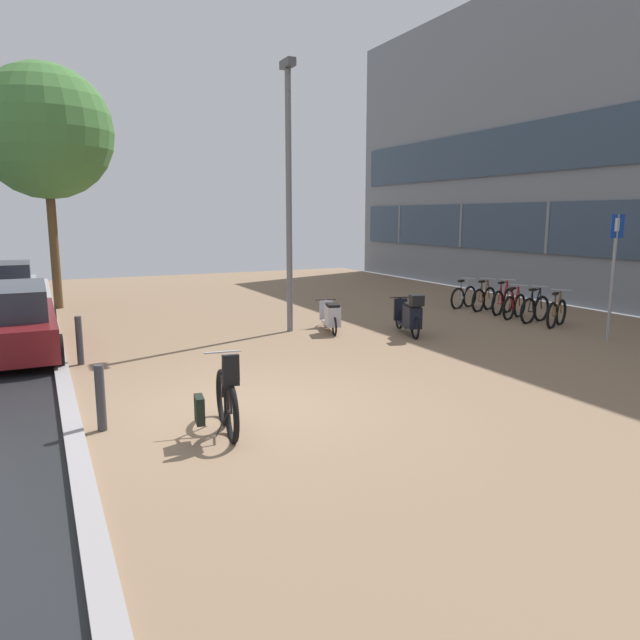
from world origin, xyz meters
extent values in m
cube|color=#886B50|center=(4.80, 0.00, -0.03)|extent=(14.40, 40.00, 0.05)
cube|color=#999394|center=(-2.40, 0.00, 0.04)|extent=(0.24, 40.00, 0.08)
cube|color=slate|center=(12.15, 6.27, 2.35)|extent=(0.10, 0.12, 1.63)
cube|color=slate|center=(12.15, 10.53, 2.35)|extent=(0.10, 0.12, 1.63)
cube|color=slate|center=(12.15, 14.80, 2.35)|extent=(0.10, 0.12, 1.63)
torus|color=black|center=(-0.63, -0.99, 0.34)|extent=(0.17, 0.76, 0.76)
torus|color=black|center=(-0.55, -0.31, 0.34)|extent=(0.17, 0.76, 0.76)
cylinder|color=black|center=(-0.58, -0.58, 0.61)|extent=(0.08, 0.34, 0.66)
cylinder|color=black|center=(-0.61, -0.78, 0.59)|extent=(0.05, 0.15, 0.60)
cylinder|color=black|center=(-0.59, -0.63, 0.91)|extent=(0.09, 0.42, 0.09)
cylinder|color=black|center=(-0.62, -0.86, 0.32)|extent=(0.06, 0.27, 0.08)
cylinder|color=black|center=(-0.63, -0.91, 0.61)|extent=(0.05, 0.18, 0.55)
cylinder|color=black|center=(-0.55, -0.37, 0.64)|extent=(0.05, 0.16, 0.60)
cube|color=black|center=(-0.62, -0.84, 0.93)|extent=(0.12, 0.23, 0.06)
cylinder|color=#ADADB2|center=(-0.56, -0.43, 0.99)|extent=(0.48, 0.09, 0.02)
cube|color=black|center=(-0.63, -0.94, 0.75)|extent=(0.23, 0.26, 0.10)
cube|color=black|center=(-0.64, -1.04, 0.93)|extent=(0.21, 0.09, 0.32)
cube|color=black|center=(-1.01, -0.89, 0.41)|extent=(0.14, 0.29, 0.34)
cylinder|color=black|center=(-0.70, -0.79, 0.14)|extent=(0.20, 0.07, 0.30)
torus|color=black|center=(8.68, 2.68, 0.31)|extent=(0.65, 0.34, 0.69)
torus|color=black|center=(9.26, 2.93, 0.31)|extent=(0.65, 0.34, 0.69)
cylinder|color=brown|center=(9.03, 2.83, 0.56)|extent=(0.30, 0.16, 0.60)
cylinder|color=brown|center=(8.85, 2.76, 0.53)|extent=(0.14, 0.09, 0.55)
cylinder|color=brown|center=(8.98, 2.81, 0.83)|extent=(0.37, 0.19, 0.08)
cylinder|color=brown|center=(8.79, 2.73, 0.29)|extent=(0.24, 0.13, 0.07)
cylinder|color=brown|center=(8.74, 2.71, 0.56)|extent=(0.16, 0.09, 0.50)
cylinder|color=brown|center=(9.21, 2.91, 0.58)|extent=(0.14, 0.09, 0.55)
cube|color=black|center=(8.81, 2.74, 0.84)|extent=(0.24, 0.17, 0.06)
cylinder|color=#ADADB2|center=(9.16, 2.89, 0.90)|extent=(0.22, 0.45, 0.02)
torus|color=black|center=(8.64, 3.42, 0.32)|extent=(0.70, 0.23, 0.70)
torus|color=black|center=(9.24, 3.56, 0.32)|extent=(0.70, 0.23, 0.70)
cylinder|color=black|center=(9.00, 3.51, 0.57)|extent=(0.30, 0.10, 0.61)
cylinder|color=black|center=(8.82, 3.46, 0.54)|extent=(0.14, 0.07, 0.56)
cylinder|color=black|center=(8.95, 3.50, 0.84)|extent=(0.37, 0.12, 0.08)
cylinder|color=black|center=(8.75, 3.45, 0.29)|extent=(0.24, 0.08, 0.08)
cylinder|color=black|center=(8.71, 3.44, 0.57)|extent=(0.16, 0.06, 0.51)
cylinder|color=black|center=(9.18, 3.55, 0.59)|extent=(0.14, 0.06, 0.56)
cube|color=black|center=(8.77, 3.45, 0.86)|extent=(0.23, 0.14, 0.06)
cylinder|color=#ADADB2|center=(9.13, 3.54, 0.92)|extent=(0.13, 0.47, 0.02)
torus|color=black|center=(8.60, 4.07, 0.30)|extent=(0.65, 0.30, 0.67)
torus|color=black|center=(9.19, 4.29, 0.30)|extent=(0.65, 0.30, 0.67)
cylinder|color=maroon|center=(8.95, 4.20, 0.54)|extent=(0.30, 0.14, 0.59)
cylinder|color=maroon|center=(8.77, 4.13, 0.52)|extent=(0.14, 0.08, 0.53)
cylinder|color=maroon|center=(8.90, 4.18, 0.81)|extent=(0.37, 0.17, 0.08)
cylinder|color=maroon|center=(8.71, 4.11, 0.28)|extent=(0.24, 0.11, 0.07)
cylinder|color=maroon|center=(8.66, 4.09, 0.54)|extent=(0.16, 0.08, 0.49)
cylinder|color=maroon|center=(9.13, 4.27, 0.57)|extent=(0.14, 0.08, 0.53)
cube|color=black|center=(8.73, 4.12, 0.82)|extent=(0.24, 0.16, 0.06)
cylinder|color=#ADADB2|center=(9.08, 4.25, 0.88)|extent=(0.19, 0.46, 0.02)
torus|color=black|center=(8.81, 4.73, 0.33)|extent=(0.70, 0.36, 0.73)
torus|color=black|center=(9.44, 5.00, 0.33)|extent=(0.70, 0.36, 0.73)
cylinder|color=maroon|center=(9.19, 4.89, 0.59)|extent=(0.32, 0.17, 0.64)
cylinder|color=maroon|center=(9.00, 4.81, 0.57)|extent=(0.15, 0.09, 0.58)
cylinder|color=maroon|center=(9.14, 4.87, 0.88)|extent=(0.40, 0.20, 0.09)
cylinder|color=maroon|center=(8.93, 4.78, 0.30)|extent=(0.26, 0.13, 0.08)
cylinder|color=maroon|center=(8.88, 4.76, 0.59)|extent=(0.17, 0.09, 0.53)
cylinder|color=maroon|center=(9.38, 4.97, 0.62)|extent=(0.15, 0.09, 0.58)
cube|color=black|center=(8.95, 4.79, 0.90)|extent=(0.24, 0.17, 0.06)
cylinder|color=#ADADB2|center=(9.33, 4.95, 0.96)|extent=(0.21, 0.45, 0.02)
torus|color=black|center=(8.74, 5.45, 0.32)|extent=(0.69, 0.30, 0.71)
torus|color=black|center=(9.32, 5.65, 0.32)|extent=(0.69, 0.30, 0.71)
cylinder|color=brown|center=(9.09, 5.57, 0.57)|extent=(0.30, 0.13, 0.62)
cylinder|color=brown|center=(8.92, 5.51, 0.55)|extent=(0.14, 0.08, 0.56)
cylinder|color=brown|center=(9.04, 5.55, 0.85)|extent=(0.36, 0.16, 0.08)
cylinder|color=brown|center=(8.85, 5.49, 0.29)|extent=(0.23, 0.11, 0.08)
cylinder|color=brown|center=(8.81, 5.47, 0.57)|extent=(0.16, 0.08, 0.51)
cylinder|color=brown|center=(9.27, 5.63, 0.60)|extent=(0.14, 0.07, 0.56)
cube|color=black|center=(8.87, 5.49, 0.87)|extent=(0.24, 0.16, 0.06)
cylinder|color=#ADADB2|center=(9.21, 5.61, 0.92)|extent=(0.18, 0.46, 0.02)
torus|color=black|center=(8.56, 6.15, 0.30)|extent=(0.66, 0.25, 0.67)
torus|color=black|center=(9.15, 6.32, 0.30)|extent=(0.66, 0.25, 0.67)
cylinder|color=#B1B2B5|center=(8.91, 6.25, 0.54)|extent=(0.30, 0.12, 0.59)
cylinder|color=#B1B2B5|center=(8.74, 6.20, 0.52)|extent=(0.14, 0.07, 0.53)
cylinder|color=#B1B2B5|center=(8.87, 6.24, 0.80)|extent=(0.37, 0.14, 0.08)
cylinder|color=#B1B2B5|center=(8.67, 6.18, 0.28)|extent=(0.24, 0.09, 0.07)
cylinder|color=#B1B2B5|center=(8.62, 6.17, 0.54)|extent=(0.16, 0.07, 0.49)
cylinder|color=#B1B2B5|center=(9.10, 6.30, 0.56)|extent=(0.14, 0.07, 0.53)
cube|color=black|center=(8.69, 6.19, 0.82)|extent=(0.24, 0.15, 0.06)
cylinder|color=#ADADB2|center=(9.04, 6.29, 0.88)|extent=(0.15, 0.47, 0.02)
torus|color=black|center=(4.91, 3.09, 0.24)|extent=(0.21, 0.53, 0.54)
torus|color=black|center=(5.28, 4.30, 0.24)|extent=(0.21, 0.53, 0.54)
cube|color=black|center=(5.09, 3.69, 0.22)|extent=(0.47, 0.76, 0.08)
cube|color=black|center=(4.98, 3.31, 0.46)|extent=(0.45, 0.62, 0.48)
cube|color=black|center=(4.98, 3.31, 0.73)|extent=(0.39, 0.56, 0.06)
cylinder|color=black|center=(5.27, 4.27, 0.51)|extent=(0.10, 0.13, 0.54)
cube|color=black|center=(5.25, 4.20, 0.48)|extent=(0.33, 0.17, 0.53)
cylinder|color=black|center=(5.26, 4.25, 0.77)|extent=(0.51, 0.18, 0.03)
cube|color=black|center=(4.90, 3.04, 0.88)|extent=(0.35, 0.35, 0.24)
torus|color=black|center=(3.44, 4.20, 0.21)|extent=(0.17, 0.46, 0.47)
torus|color=black|center=(3.77, 5.35, 0.21)|extent=(0.17, 0.46, 0.47)
cube|color=#ABA9B5|center=(3.61, 4.77, 0.19)|extent=(0.46, 0.72, 0.08)
cube|color=#ABA9B5|center=(3.50, 4.41, 0.42)|extent=(0.43, 0.59, 0.46)
cube|color=black|center=(3.50, 4.41, 0.68)|extent=(0.38, 0.53, 0.06)
cylinder|color=#ABA9B5|center=(3.77, 5.32, 0.44)|extent=(0.10, 0.13, 0.47)
cube|color=#ABA9B5|center=(3.75, 5.25, 0.42)|extent=(0.33, 0.17, 0.46)
cylinder|color=black|center=(3.76, 5.30, 0.67)|extent=(0.51, 0.17, 0.03)
cube|color=maroon|center=(-3.27, 5.47, 0.48)|extent=(1.75, 4.47, 0.63)
cube|color=#282D38|center=(-3.27, 5.39, 1.08)|extent=(1.47, 2.70, 0.57)
cylinder|color=black|center=(-2.43, 7.19, 0.31)|extent=(0.20, 0.62, 0.62)
cylinder|color=black|center=(-2.43, 3.76, 0.31)|extent=(0.20, 0.62, 0.62)
cube|color=#9EAAB0|center=(-3.53, 11.16, 0.52)|extent=(1.65, 3.99, 0.71)
cube|color=#282D38|center=(-3.53, 11.28, 1.15)|extent=(1.39, 2.30, 0.54)
cylinder|color=black|center=(-2.74, 12.63, 0.31)|extent=(0.20, 0.62, 0.62)
cylinder|color=black|center=(-2.74, 9.69, 0.31)|extent=(0.20, 0.62, 0.62)
cylinder|color=gray|center=(8.60, 1.02, 1.38)|extent=(0.07, 0.07, 2.76)
cube|color=#1A42AB|center=(8.60, 1.01, 2.51)|extent=(0.40, 0.02, 0.50)
cube|color=white|center=(8.57, 1.00, 2.54)|extent=(0.14, 0.01, 0.28)
cylinder|color=slate|center=(2.72, 5.13, 2.98)|extent=(0.14, 0.14, 5.95)
cube|color=#4C4C51|center=(2.72, 5.13, 6.07)|extent=(0.20, 0.52, 0.18)
cylinder|color=brown|center=(-2.15, 11.42, 1.88)|extent=(0.25, 0.25, 3.77)
sphere|color=#467A39|center=(-2.15, 11.42, 5.09)|extent=(3.78, 3.78, 3.78)
cylinder|color=#38383D|center=(-2.05, 0.04, 0.43)|extent=(0.12, 0.12, 0.87)
cylinder|color=#38383D|center=(-2.05, 3.83, 0.46)|extent=(0.12, 0.12, 0.91)
camera|label=1|loc=(-2.66, -7.70, 2.73)|focal=33.07mm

